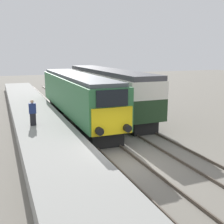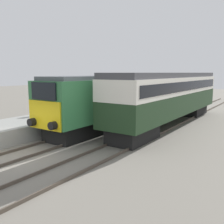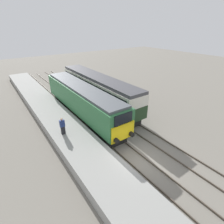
% 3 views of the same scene
% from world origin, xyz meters
% --- Properties ---
extents(ground_plane, '(120.00, 120.00, 0.00)m').
position_xyz_m(ground_plane, '(0.00, 0.00, 0.00)').
color(ground_plane, slate).
extents(platform_left, '(3.50, 50.00, 0.96)m').
position_xyz_m(platform_left, '(-3.30, 8.00, 0.48)').
color(platform_left, gray).
rests_on(platform_left, ground_plane).
extents(rails_near_track, '(1.51, 60.00, 0.14)m').
position_xyz_m(rails_near_track, '(0.00, 5.00, 0.07)').
color(rails_near_track, '#4C4238').
rests_on(rails_near_track, ground_plane).
extents(rails_far_track, '(1.50, 60.00, 0.14)m').
position_xyz_m(rails_far_track, '(3.40, 5.00, 0.07)').
color(rails_far_track, '#4C4238').
rests_on(rails_far_track, ground_plane).
extents(locomotive, '(2.70, 15.96, 3.88)m').
position_xyz_m(locomotive, '(0.00, 9.92, 2.19)').
color(locomotive, black).
rests_on(locomotive, ground_plane).
extents(passenger_carriage, '(2.75, 16.21, 4.09)m').
position_xyz_m(passenger_carriage, '(3.40, 11.92, 2.46)').
color(passenger_carriage, black).
rests_on(passenger_carriage, ground_plane).
extents(person_on_platform, '(0.44, 0.26, 1.68)m').
position_xyz_m(person_on_platform, '(-3.93, 6.17, 1.79)').
color(person_on_platform, black).
rests_on(person_on_platform, platform_left).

